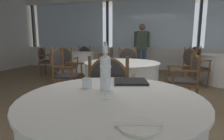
% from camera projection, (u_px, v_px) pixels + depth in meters
% --- Properties ---
extents(ground_plane, '(14.20, 14.20, 0.00)m').
position_uv_depth(ground_plane, '(142.00, 107.00, 2.97)').
color(ground_plane, '#756047').
extents(window_wall_far, '(10.87, 0.14, 2.90)m').
position_uv_depth(window_wall_far, '(150.00, 40.00, 6.71)').
color(window_wall_far, silver).
rests_on(window_wall_far, ground_plane).
extents(side_plate, '(0.18, 0.18, 0.01)m').
position_uv_depth(side_plate, '(139.00, 126.00, 0.74)').
color(side_plate, silver).
rests_on(side_plate, foreground_table).
extents(butter_knife, '(0.20, 0.06, 0.00)m').
position_uv_depth(butter_knife, '(139.00, 125.00, 0.74)').
color(butter_knife, silver).
rests_on(butter_knife, foreground_table).
extents(water_bottle, '(0.08, 0.08, 0.35)m').
position_uv_depth(water_bottle, '(105.00, 71.00, 1.27)').
color(water_bottle, white).
rests_on(water_bottle, foreground_table).
extents(wine_glass, '(0.07, 0.07, 0.21)m').
position_uv_depth(wine_glass, '(106.00, 76.00, 1.08)').
color(wine_glass, white).
rests_on(wine_glass, foreground_table).
extents(water_tumbler, '(0.07, 0.07, 0.08)m').
position_uv_depth(water_tumbler, '(87.00, 83.00, 1.34)').
color(water_tumbler, white).
rests_on(water_tumbler, foreground_table).
extents(menu_book, '(0.33, 0.30, 0.02)m').
position_uv_depth(menu_book, '(130.00, 81.00, 1.51)').
color(menu_book, black).
rests_on(menu_book, foreground_table).
extents(dining_chair_0_2, '(0.65, 0.63, 0.94)m').
position_uv_depth(dining_chair_0_2, '(198.00, 59.00, 5.52)').
color(dining_chair_0_2, brown).
rests_on(dining_chair_0_2, ground_plane).
extents(dining_chair_0_3, '(0.63, 0.65, 0.96)m').
position_uv_depth(dining_chair_0_3, '(193.00, 64.00, 4.23)').
color(dining_chair_0_3, brown).
rests_on(dining_chair_0_3, ground_plane).
extents(background_table_1, '(1.15, 1.15, 0.76)m').
position_uv_depth(background_table_1, '(76.00, 64.00, 5.52)').
color(background_table_1, white).
rests_on(background_table_1, ground_plane).
extents(dining_chair_1_0, '(0.59, 0.53, 0.92)m').
position_uv_depth(dining_chair_1_0, '(84.00, 56.00, 6.47)').
color(dining_chair_1_0, brown).
rests_on(dining_chair_1_0, ground_plane).
extents(dining_chair_1_1, '(0.53, 0.59, 0.92)m').
position_uv_depth(dining_chair_1_1, '(46.00, 59.00, 5.57)').
color(dining_chair_1_1, brown).
rests_on(dining_chair_1_1, ground_plane).
extents(dining_chair_1_2, '(0.59, 0.53, 0.96)m').
position_uv_depth(dining_chair_1_2, '(66.00, 63.00, 4.51)').
color(dining_chair_1_2, brown).
rests_on(dining_chair_1_2, ground_plane).
extents(dining_chair_1_3, '(0.53, 0.59, 0.92)m').
position_uv_depth(dining_chair_1_3, '(108.00, 59.00, 5.42)').
color(dining_chair_1_3, brown).
rests_on(dining_chair_1_3, ground_plane).
extents(background_table_3, '(1.28, 1.28, 0.76)m').
position_uv_depth(background_table_3, '(121.00, 83.00, 3.05)').
color(background_table_3, white).
rests_on(background_table_3, ground_plane).
extents(dining_chair_3_0, '(0.50, 0.56, 0.99)m').
position_uv_depth(dining_chair_3_0, '(64.00, 71.00, 3.20)').
color(dining_chair_3_0, brown).
rests_on(dining_chair_3_0, ground_plane).
extents(dining_chair_3_1, '(0.56, 0.50, 0.96)m').
position_uv_depth(dining_chair_3_1, '(110.00, 90.00, 1.98)').
color(dining_chair_3_1, brown).
rests_on(dining_chair_3_1, ground_plane).
extents(dining_chair_3_2, '(0.50, 0.56, 0.90)m').
position_uv_depth(dining_chair_3_2, '(186.00, 77.00, 2.84)').
color(dining_chair_3_2, brown).
rests_on(dining_chair_3_2, ground_plane).
extents(dining_chair_3_3, '(0.56, 0.50, 0.96)m').
position_uv_depth(dining_chair_3_3, '(127.00, 65.00, 4.06)').
color(dining_chair_3_3, brown).
rests_on(dining_chair_3_3, ground_plane).
extents(diner_person_1, '(0.53, 0.22, 1.68)m').
position_uv_depth(diner_person_1, '(142.00, 45.00, 5.96)').
color(diner_person_1, '#334770').
rests_on(diner_person_1, ground_plane).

